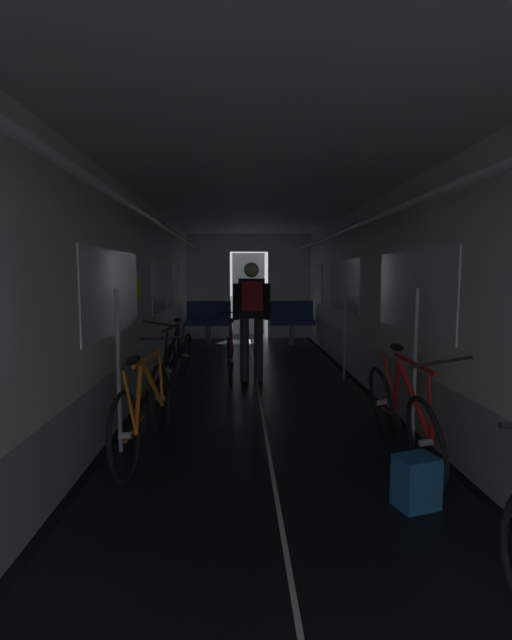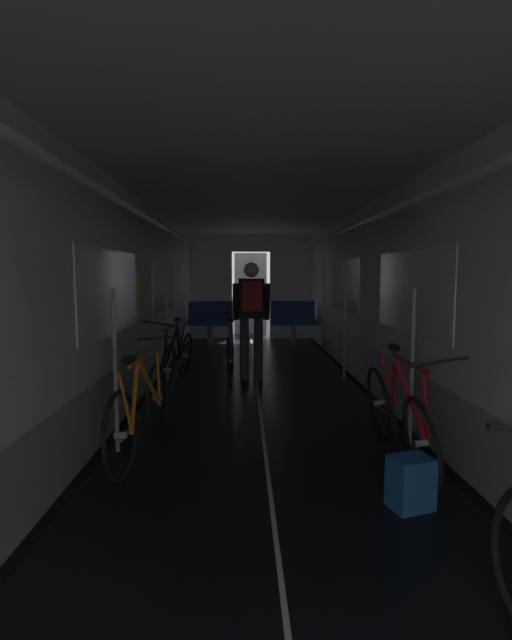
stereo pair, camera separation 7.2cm
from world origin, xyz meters
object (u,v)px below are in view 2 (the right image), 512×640
bench_seat_far_left (210,319)px  bicycle_red (398,414)px  bicycle_orange (142,409)px  bicycle_black (177,359)px  person_cyclist_aisle (251,310)px  bench_seat_far_right (293,318)px  backpack_on_floor (411,483)px  bicycle_purple_in_aisle (231,351)px

bench_seat_far_left → bicycle_red: bicycle_red is taller
bench_seat_far_left → bicycle_orange: 6.02m
bicycle_orange → bicycle_black: bearing=91.0°
bicycle_red → person_cyclist_aisle: 3.10m
bench_seat_far_right → person_cyclist_aisle: 3.56m
bicycle_black → person_cyclist_aisle: person_cyclist_aisle is taller
bicycle_black → person_cyclist_aisle: (1.02, 0.29, 0.63)m
bicycle_black → bench_seat_far_right: bearing=61.7°
bench_seat_far_left → bench_seat_far_right: same height
bicycle_black → backpack_on_floor: size_ratio=4.98×
bicycle_red → backpack_on_floor: size_ratio=4.97×
person_cyclist_aisle → bicycle_red: bearing=-67.8°
backpack_on_floor → bench_seat_far_left: bearing=104.5°
bench_seat_far_left → backpack_on_floor: 7.23m
bicycle_orange → person_cyclist_aisle: size_ratio=1.00×
bench_seat_far_right → bicycle_orange: bearing=-107.9°
bench_seat_far_right → backpack_on_floor: 7.00m
bicycle_orange → bicycle_red: size_ratio=1.00×
bicycle_orange → backpack_on_floor: size_ratio=4.97×
person_cyclist_aisle → bicycle_purple_in_aisle: bearing=138.7°
bicycle_red → bicycle_purple_in_aisle: bicycle_red is taller
person_cyclist_aisle → backpack_on_floor: (0.97, -3.59, -0.85)m
bicycle_red → backpack_on_floor: (-0.18, -0.78, -0.21)m
bicycle_orange → bicycle_purple_in_aisle: (0.67, 2.88, 0.00)m
bicycle_purple_in_aisle → backpack_on_floor: size_ratio=4.97×
bench_seat_far_right → backpack_on_floor: bearing=-90.0°
bench_seat_far_left → person_cyclist_aisle: (0.83, -3.40, 0.45)m
bicycle_purple_in_aisle → backpack_on_floor: 4.07m
bicycle_red → bench_seat_far_left: bearing=107.7°
bicycle_purple_in_aisle → bicycle_red: bearing=-64.7°
bench_seat_far_left → bicycle_orange: bench_seat_far_left is taller
bicycle_orange → person_cyclist_aisle: person_cyclist_aisle is taller
bench_seat_far_left → bicycle_black: (-0.19, -3.69, -0.19)m
backpack_on_floor → bicycle_red: bearing=77.2°
bench_seat_far_right → bicycle_red: size_ratio=0.58×
bicycle_black → backpack_on_floor: 3.86m
bicycle_orange → person_cyclist_aisle: 2.86m
bench_seat_far_right → person_cyclist_aisle: size_ratio=0.58×
bicycle_purple_in_aisle → bicycle_black: bearing=-142.2°
bicycle_orange → bicycle_purple_in_aisle: bearing=76.9°
bench_seat_far_left → bench_seat_far_right: bearing=0.0°
bench_seat_far_left → backpack_on_floor: bench_seat_far_left is taller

